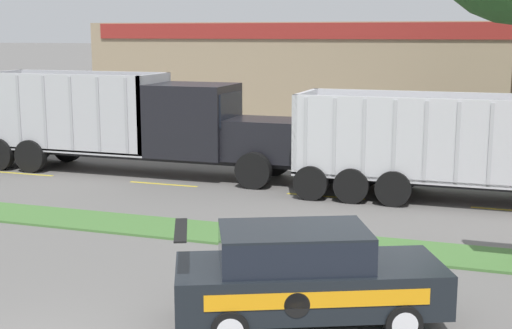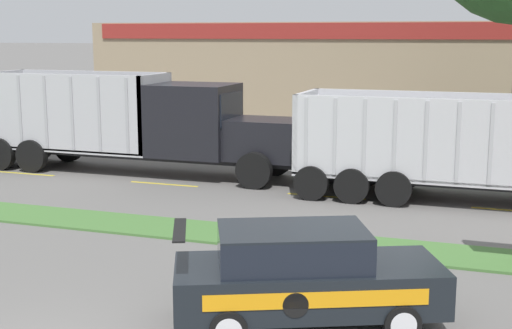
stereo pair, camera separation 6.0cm
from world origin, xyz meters
The scene contains 7 objects.
grass_verge centered at (0.00, 7.27, 0.03)m, with size 120.00×1.70×0.06m, color #477538.
centre_line_3 centered at (-9.44, 12.12, 0.00)m, with size 2.40×0.14×0.01m, color yellow.
centre_line_4 centered at (-4.04, 12.12, 0.00)m, with size 2.40×0.14×0.01m, color yellow.
centre_line_5 centered at (1.36, 12.12, 0.00)m, with size 2.40×0.14×0.01m, color yellow.
dump_truck_trail centered at (-4.69, 13.57, 1.66)m, with size 11.48×2.57×3.47m.
rally_car centered at (3.25, 2.69, 0.85)m, with size 4.77×3.40×1.70m.
store_building_backdrop centered at (-2.10, 32.97, 2.70)m, with size 27.22×12.10×5.39m.
Camera 2 is at (6.21, -8.30, 4.83)m, focal length 50.00 mm.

